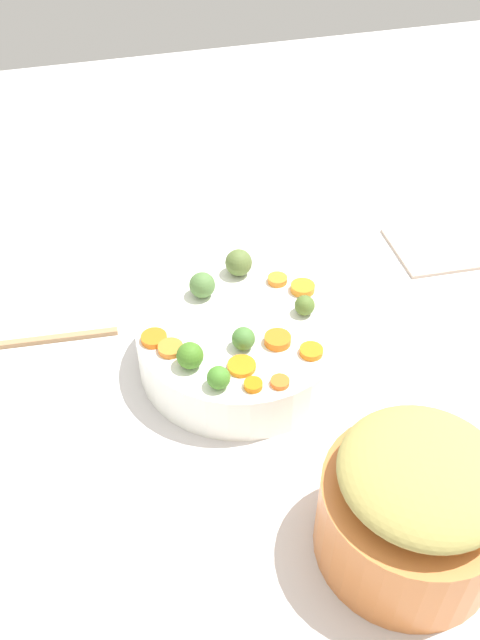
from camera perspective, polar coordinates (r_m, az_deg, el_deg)
tabletop at (r=1.03m, az=2.42°, el=-1.88°), size 2.40×2.40×0.02m
serving_bowl_carrots at (r=0.96m, az=-0.00°, el=-2.08°), size 0.29×0.29×0.07m
metal_pot at (r=0.78m, az=14.29°, el=-16.04°), size 0.20×0.20×0.11m
stuffing_mound at (r=0.71m, az=15.39°, el=-12.50°), size 0.18×0.18×0.05m
carrot_slice_0 at (r=0.90m, az=3.22°, el=-1.69°), size 0.05×0.05×0.01m
carrot_slice_1 at (r=0.87m, az=0.14°, el=-3.95°), size 0.05×0.05×0.01m
carrot_slice_2 at (r=0.99m, az=5.36°, el=2.75°), size 0.05×0.05×0.01m
carrot_slice_3 at (r=0.91m, az=-7.34°, el=-1.55°), size 0.05×0.05×0.01m
carrot_slice_4 at (r=1.00m, az=3.21°, el=3.46°), size 0.04×0.04×0.01m
carrot_slice_5 at (r=0.89m, az=6.09°, el=-2.66°), size 0.04×0.04×0.01m
carrot_slice_6 at (r=0.90m, az=-5.94°, el=-2.41°), size 0.05×0.05×0.01m
carrot_slice_7 at (r=0.85m, az=3.42°, el=-5.30°), size 0.03×0.03×0.01m
carrot_slice_8 at (r=0.85m, az=1.13°, el=-5.54°), size 0.03×0.03×0.01m
brussels_sprout_0 at (r=0.97m, az=-3.24°, el=2.99°), size 0.04×0.04×0.04m
brussels_sprout_1 at (r=0.89m, az=0.29°, el=-1.60°), size 0.03×0.03×0.03m
brussels_sprout_2 at (r=0.95m, az=5.54°, el=1.26°), size 0.03×0.03×0.03m
brussels_sprout_3 at (r=1.01m, az=-0.12°, el=4.91°), size 0.04×0.04×0.04m
brussels_sprout_4 at (r=0.86m, az=-4.28°, el=-3.04°), size 0.04×0.04×0.04m
brussels_sprout_5 at (r=0.84m, az=-1.83°, el=-4.93°), size 0.03×0.03×0.03m
dish_towel at (r=1.25m, az=16.26°, el=5.94°), size 0.16×0.16×0.01m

